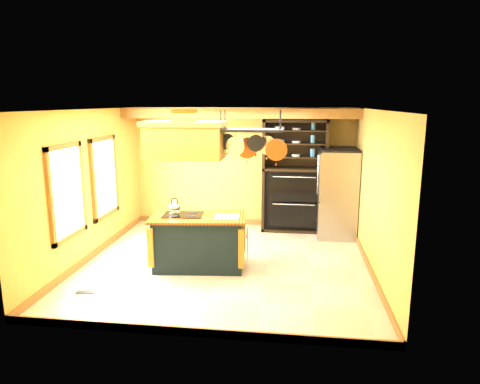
% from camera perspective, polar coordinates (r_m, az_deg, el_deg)
% --- Properties ---
extents(floor, '(5.00, 5.00, 0.00)m').
position_cam_1_polar(floor, '(7.77, -1.86, -9.39)').
color(floor, beige).
rests_on(floor, ground).
extents(ceiling, '(5.00, 5.00, 0.00)m').
position_cam_1_polar(ceiling, '(7.24, -2.01, 10.93)').
color(ceiling, white).
rests_on(ceiling, wall_back).
extents(wall_back, '(5.00, 0.02, 2.70)m').
position_cam_1_polar(wall_back, '(9.83, 0.38, 3.31)').
color(wall_back, gold).
rests_on(wall_back, floor).
extents(wall_front, '(5.00, 0.02, 2.70)m').
position_cam_1_polar(wall_front, '(5.01, -6.48, -5.29)').
color(wall_front, gold).
rests_on(wall_front, floor).
extents(wall_left, '(0.02, 5.00, 2.70)m').
position_cam_1_polar(wall_left, '(8.16, -19.54, 0.83)').
color(wall_left, gold).
rests_on(wall_left, floor).
extents(wall_right, '(0.02, 5.00, 2.70)m').
position_cam_1_polar(wall_right, '(7.42, 17.49, -0.10)').
color(wall_right, gold).
rests_on(wall_right, floor).
extents(ceiling_beam, '(5.00, 0.15, 0.20)m').
position_cam_1_polar(ceiling_beam, '(8.93, -0.23, 10.43)').
color(ceiling_beam, '#9C6930').
rests_on(ceiling_beam, ceiling).
extents(window_near, '(0.06, 1.06, 1.56)m').
position_cam_1_polar(window_near, '(7.45, -22.05, 0.01)').
color(window_near, '#9C6930').
rests_on(window_near, wall_left).
extents(window_far, '(0.06, 1.06, 1.56)m').
position_cam_1_polar(window_far, '(8.67, -17.60, 1.91)').
color(window_far, '#9C6930').
rests_on(window_far, wall_left).
extents(kitchen_island, '(1.70, 1.05, 1.11)m').
position_cam_1_polar(kitchen_island, '(7.47, -5.51, -6.51)').
color(kitchen_island, black).
rests_on(kitchen_island, floor).
extents(range_hood, '(1.34, 0.76, 0.80)m').
position_cam_1_polar(range_hood, '(7.16, -7.35, 7.09)').
color(range_hood, '#C98532').
rests_on(range_hood, ceiling).
extents(pot_rack, '(1.13, 0.51, 0.80)m').
position_cam_1_polar(pot_rack, '(6.96, 1.64, 7.21)').
color(pot_rack, black).
rests_on(pot_rack, ceiling).
extents(refrigerator, '(0.80, 0.94, 1.84)m').
position_cam_1_polar(refrigerator, '(9.30, 12.78, -0.34)').
color(refrigerator, '#989AA1').
rests_on(refrigerator, floor).
extents(hutch, '(1.39, 0.63, 2.46)m').
position_cam_1_polar(hutch, '(9.57, 7.20, 0.47)').
color(hutch, black).
rests_on(hutch, floor).
extents(floor_register, '(0.30, 0.18, 0.01)m').
position_cam_1_polar(floor_register, '(7.04, -19.92, -12.45)').
color(floor_register, black).
rests_on(floor_register, floor).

